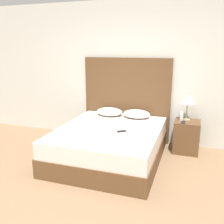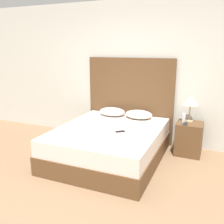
{
  "view_description": "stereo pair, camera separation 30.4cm",
  "coord_description": "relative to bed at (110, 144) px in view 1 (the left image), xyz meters",
  "views": [
    {
      "loc": [
        1.28,
        -2.39,
        1.83
      ],
      "look_at": [
        0.0,
        1.39,
        0.8
      ],
      "focal_mm": 40.0,
      "sensor_mm": 36.0,
      "label": 1
    },
    {
      "loc": [
        1.56,
        -2.28,
        1.83
      ],
      "look_at": [
        0.0,
        1.39,
        0.8
      ],
      "focal_mm": 40.0,
      "sensor_mm": 36.0,
      "label": 2
    }
  ],
  "objects": [
    {
      "name": "ground_plane",
      "position": [
        -0.0,
        -1.29,
        -0.27
      ],
      "size": [
        16.0,
        16.0,
        0.0
      ],
      "primitive_type": "plane",
      "color": "#8C6B4C"
    },
    {
      "name": "wall_back",
      "position": [
        -0.0,
        1.08,
        1.08
      ],
      "size": [
        10.0,
        0.06,
        2.7
      ],
      "color": "silver",
      "rests_on": "ground_plane"
    },
    {
      "name": "bed",
      "position": [
        0.0,
        0.0,
        0.0
      ],
      "size": [
        1.65,
        1.96,
        0.55
      ],
      "color": "brown",
      "rests_on": "ground_plane"
    },
    {
      "name": "headboard",
      "position": [
        -0.0,
        1.01,
        0.55
      ],
      "size": [
        1.73,
        0.05,
        1.64
      ],
      "color": "brown",
      "rests_on": "ground_plane"
    },
    {
      "name": "pillow_left",
      "position": [
        -0.27,
        0.74,
        0.35
      ],
      "size": [
        0.51,
        0.38,
        0.15
      ],
      "color": "silver",
      "rests_on": "bed"
    },
    {
      "name": "pillow_right",
      "position": [
        0.27,
        0.74,
        0.35
      ],
      "size": [
        0.51,
        0.38,
        0.15
      ],
      "color": "silver",
      "rests_on": "bed"
    },
    {
      "name": "phone_on_bed",
      "position": [
        0.22,
        -0.11,
        0.28
      ],
      "size": [
        0.16,
        0.15,
        0.01
      ],
      "color": "black",
      "rests_on": "bed"
    },
    {
      "name": "nightstand",
      "position": [
        1.19,
        0.73,
        0.02
      ],
      "size": [
        0.44,
        0.42,
        0.57
      ],
      "color": "brown",
      "rests_on": "ground_plane"
    },
    {
      "name": "table_lamp",
      "position": [
        1.17,
        0.81,
        0.67
      ],
      "size": [
        0.27,
        0.27,
        0.46
      ],
      "color": "tan",
      "rests_on": "nightstand"
    },
    {
      "name": "phone_on_nightstand",
      "position": [
        1.12,
        0.62,
        0.31
      ],
      "size": [
        0.08,
        0.15,
        0.01
      ],
      "color": "black",
      "rests_on": "nightstand"
    },
    {
      "name": "toiletry_bottle",
      "position": [
        1.08,
        0.72,
        0.38
      ],
      "size": [
        0.06,
        0.06,
        0.16
      ],
      "color": "silver",
      "rests_on": "nightstand"
    }
  ]
}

